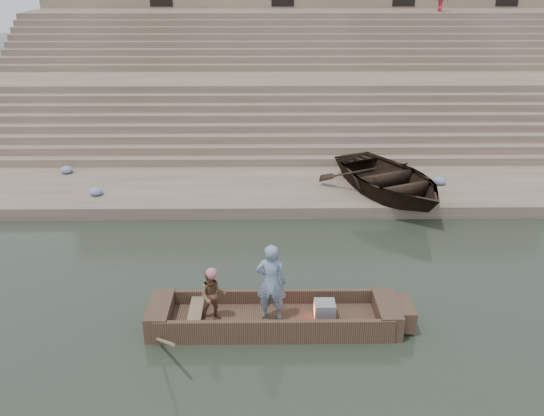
{
  "coord_description": "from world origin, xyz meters",
  "views": [
    {
      "loc": [
        -2.99,
        -10.36,
        7.55
      ],
      "look_at": [
        -2.84,
        3.74,
        1.4
      ],
      "focal_mm": 37.02,
      "sensor_mm": 36.0,
      "label": 1
    }
  ],
  "objects_px": {
    "standing_man": "(271,282)",
    "main_rowboat": "(274,322)",
    "television": "(324,310)",
    "beached_rowboat": "(389,179)",
    "rowing_man": "(213,295)"
  },
  "relations": [
    {
      "from": "standing_man",
      "to": "television",
      "type": "height_order",
      "value": "standing_man"
    },
    {
      "from": "beached_rowboat",
      "to": "rowing_man",
      "type": "bearing_deg",
      "value": -150.62
    },
    {
      "from": "standing_man",
      "to": "rowing_man",
      "type": "height_order",
      "value": "standing_man"
    },
    {
      "from": "rowing_man",
      "to": "television",
      "type": "relative_size",
      "value": 2.67
    },
    {
      "from": "television",
      "to": "beached_rowboat",
      "type": "relative_size",
      "value": 0.09
    },
    {
      "from": "main_rowboat",
      "to": "beached_rowboat",
      "type": "relative_size",
      "value": 0.99
    },
    {
      "from": "main_rowboat",
      "to": "beached_rowboat",
      "type": "bearing_deg",
      "value": 60.35
    },
    {
      "from": "main_rowboat",
      "to": "standing_man",
      "type": "height_order",
      "value": "standing_man"
    },
    {
      "from": "standing_man",
      "to": "main_rowboat",
      "type": "bearing_deg",
      "value": -175.34
    },
    {
      "from": "standing_man",
      "to": "television",
      "type": "distance_m",
      "value": 1.39
    },
    {
      "from": "standing_man",
      "to": "rowing_man",
      "type": "distance_m",
      "value": 1.33
    },
    {
      "from": "rowing_man",
      "to": "beached_rowboat",
      "type": "bearing_deg",
      "value": 46.24
    },
    {
      "from": "rowing_man",
      "to": "television",
      "type": "distance_m",
      "value": 2.52
    },
    {
      "from": "beached_rowboat",
      "to": "main_rowboat",
      "type": "bearing_deg",
      "value": -143.06
    },
    {
      "from": "rowing_man",
      "to": "television",
      "type": "xyz_separation_m",
      "value": [
        2.48,
        0.02,
        -0.41
      ]
    }
  ]
}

